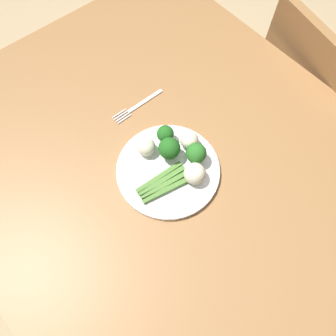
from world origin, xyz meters
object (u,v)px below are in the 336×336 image
(chair, at_px, (304,101))
(asparagus_bundle, at_px, (163,184))
(cauliflower_near_fork, at_px, (146,147))
(dining_table, at_px, (169,175))
(fork, at_px, (138,106))
(plate, at_px, (168,170))
(cauliflower_back, at_px, (195,174))
(broccoli_near_center, at_px, (170,150))
(cauliflower_left, at_px, (189,140))
(broccoli_front, at_px, (165,134))
(broccoli_right, at_px, (196,153))

(chair, xyz_separation_m, asparagus_bundle, (-0.01, 0.71, 0.28))
(chair, relative_size, cauliflower_near_fork, 18.10)
(dining_table, relative_size, fork, 7.61)
(asparagus_bundle, bearing_deg, chair, 8.38)
(dining_table, relative_size, asparagus_bundle, 9.25)
(cauliflower_near_fork, bearing_deg, dining_table, -143.08)
(plate, distance_m, fork, 0.22)
(chair, bearing_deg, cauliflower_back, 106.11)
(broccoli_near_center, relative_size, fork, 0.41)
(chair, bearing_deg, cauliflower_left, 98.78)
(dining_table, relative_size, cauliflower_left, 26.69)
(plate, xyz_separation_m, cauliflower_back, (-0.06, -0.03, 0.03))
(asparagus_bundle, height_order, broccoli_near_center, broccoli_near_center)
(dining_table, distance_m, asparagus_bundle, 0.15)
(broccoli_front, bearing_deg, chair, -97.94)
(asparagus_bundle, xyz_separation_m, broccoli_front, (0.09, -0.08, 0.02))
(broccoli_right, relative_size, cauliflower_near_fork, 1.31)
(cauliflower_near_fork, bearing_deg, fork, -29.22)
(plate, relative_size, broccoli_front, 4.84)
(cauliflower_back, distance_m, fork, 0.27)
(cauliflower_back, bearing_deg, cauliflower_left, -34.05)
(dining_table, distance_m, cauliflower_left, 0.15)
(asparagus_bundle, height_order, broccoli_right, broccoli_right)
(broccoli_near_center, height_order, cauliflower_left, broccoli_near_center)
(broccoli_front, relative_size, fork, 0.33)
(dining_table, bearing_deg, broccoli_right, -140.02)
(cauliflower_near_fork, xyz_separation_m, fork, (0.14, -0.08, -0.04))
(broccoli_near_center, xyz_separation_m, fork, (0.19, -0.04, -0.05))
(plate, height_order, cauliflower_back, cauliflower_back)
(cauliflower_left, height_order, cauliflower_near_fork, same)
(plate, relative_size, fork, 1.58)
(dining_table, xyz_separation_m, cauliflower_back, (-0.09, -0.01, 0.14))
(broccoli_front, bearing_deg, cauliflower_near_fork, 84.04)
(broccoli_near_center, bearing_deg, broccoli_front, -26.85)
(asparagus_bundle, distance_m, broccoli_right, 0.11)
(broccoli_front, height_order, cauliflower_left, broccoli_front)
(asparagus_bundle, xyz_separation_m, broccoli_right, (0.00, -0.10, 0.03))
(cauliflower_back, distance_m, cauliflower_left, 0.09)
(asparagus_bundle, relative_size, cauliflower_left, 2.88)
(broccoli_near_center, height_order, cauliflower_back, broccoli_near_center)
(broccoli_front, bearing_deg, asparagus_bundle, 137.72)
(broccoli_front, bearing_deg, broccoli_right, -167.60)
(broccoli_right, xyz_separation_m, fork, (0.23, 0.00, -0.05))
(cauliflower_back, bearing_deg, broccoli_right, -45.11)
(chair, xyz_separation_m, broccoli_front, (0.09, 0.62, 0.31))
(broccoli_front, height_order, broccoli_right, broccoli_right)
(cauliflower_back, distance_m, cauliflower_near_fork, 0.14)
(cauliflower_back, bearing_deg, broccoli_front, -6.84)
(broccoli_front, relative_size, cauliflower_near_fork, 1.12)
(chair, relative_size, cauliflower_back, 16.13)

